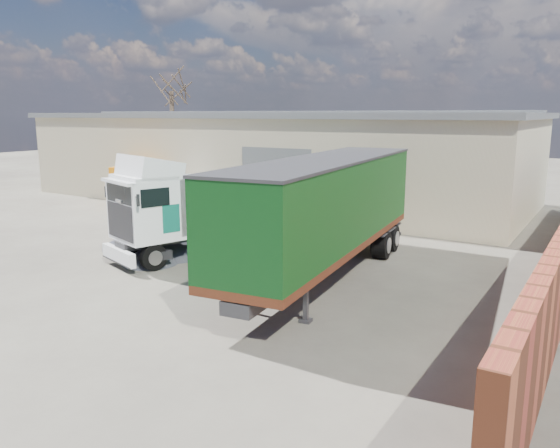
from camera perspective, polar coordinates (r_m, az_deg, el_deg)
The scene contains 8 objects.
ground at distance 18.64m, azimuth -11.71°, elevation -5.16°, with size 120.00×120.00×0.00m, color #2C2A23.
warehouse at distance 34.34m, azimuth -0.74°, elevation 7.13°, with size 30.60×12.60×5.42m.
bare_tree at distance 44.87m, azimuth -11.34°, elevation 14.65°, with size 4.00×4.00×9.60m.
tractor_unit at distance 20.11m, azimuth -11.79°, elevation 0.84°, with size 3.86×6.08×3.89m.
box_trailer at distance 17.36m, azimuth 4.93°, elevation 1.87°, with size 3.80×11.93×3.90m.
panel_van at distance 29.28m, azimuth -10.24°, elevation 2.60°, with size 1.66×3.98×1.62m.
orange_skip at distance 32.75m, azimuth -13.89°, elevation 3.64°, with size 4.20×3.42×2.27m.
gravel_heap at distance 22.30m, azimuth -12.54°, elevation -1.07°, with size 7.16×7.16×1.12m.
Camera 1 is at (12.41, -12.88, 5.26)m, focal length 35.00 mm.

